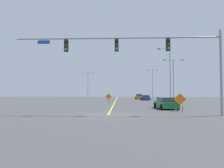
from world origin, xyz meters
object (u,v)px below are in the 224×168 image
Objects in this scene: street_lamp_near_right at (173,77)px; car_orange_passing at (139,97)px; street_lamp_far_left at (88,83)px; street_lamp_mid_left at (169,73)px; car_green_far at (166,103)px; street_lamp_near_left at (153,82)px; construction_sign_left_shoulder at (180,100)px; car_blue_distant at (145,98)px; construction_sign_left_lane at (108,97)px; traffic_signal_assembly at (144,50)px.

car_orange_passing is at bearing 107.87° from street_lamp_near_right.
street_lamp_near_right is 17.91m from car_orange_passing.
street_lamp_mid_left is (19.83, -33.19, 0.19)m from street_lamp_far_left.
street_lamp_near_left is at bearing 83.08° from car_green_far.
street_lamp_mid_left is 22.15m from car_orange_passing.
street_lamp_mid_left is at bearing 74.19° from car_green_far.
street_lamp_mid_left reaches higher than street_lamp_far_left.
street_lamp_far_left is 0.95× the size of street_lamp_near_left.
street_lamp_mid_left is 15.14m from construction_sign_left_shoulder.
car_blue_distant is (17.44, -18.52, -4.58)m from street_lamp_far_left.
construction_sign_left_shoulder is at bearing -62.08° from construction_sign_left_lane.
car_green_far is at bearing -107.80° from street_lamp_near_right.
car_green_far is (-3.18, -11.21, -4.70)m from street_lamp_mid_left.
car_green_far is (-0.78, -25.88, 0.07)m from car_blue_distant.
street_lamp_near_left is (8.34, 47.29, -0.37)m from traffic_signal_assembly.
car_blue_distant is at bearing -105.82° from street_lamp_near_left.
traffic_signal_assembly is 7.18m from construction_sign_left_shoulder.
street_lamp_near_left is at bearing 74.18° from car_blue_distant.
construction_sign_left_shoulder is at bearing -90.07° from car_blue_distant.
street_lamp_near_right is (0.25, -24.37, -0.24)m from street_lamp_near_left.
street_lamp_mid_left is at bearing 69.90° from traffic_signal_assembly.
street_lamp_mid_left is 2.21× the size of car_green_far.
car_green_far is at bearing -58.97° from construction_sign_left_lane.
car_orange_passing is at bearing 69.33° from construction_sign_left_lane.
construction_sign_left_lane is at bearing 102.20° from traffic_signal_assembly.
traffic_signal_assembly is 2.07× the size of street_lamp_far_left.
car_blue_distant is (-2.39, 14.66, -4.77)m from street_lamp_mid_left.
car_orange_passing is at bearing -35.58° from street_lamp_far_left.
construction_sign_left_lane is at bearing -165.30° from street_lamp_near_right.
car_orange_passing is at bearing 85.26° from traffic_signal_assembly.
street_lamp_near_left is 2.22× the size of car_orange_passing.
street_lamp_near_right is 5.28m from street_lamp_mid_left.
street_lamp_near_right is at bearing 72.20° from car_green_far.
street_lamp_far_left is 4.62× the size of construction_sign_left_shoulder.
traffic_signal_assembly is at bearing -116.64° from car_green_far.
car_blue_distant is (4.21, 32.71, -5.09)m from traffic_signal_assembly.
street_lamp_near_right is 11.62m from car_blue_distant.
street_lamp_far_left is 38.66m from street_lamp_mid_left.
street_lamp_near_left is at bearing 65.62° from construction_sign_left_lane.
car_blue_distant is at bearing 88.27° from car_green_far.
street_lamp_far_left reaches higher than car_orange_passing.
traffic_signal_assembly is 10.33× the size of construction_sign_left_lane.
car_green_far is 32.60m from car_orange_passing.
construction_sign_left_shoulder reaches higher than car_orange_passing.
construction_sign_left_lane is at bearing 117.92° from construction_sign_left_shoulder.
car_blue_distant is 1.00× the size of car_green_far.
street_lamp_near_left reaches higher than construction_sign_left_lane.
car_blue_distant is (-4.38, 9.79, -4.49)m from street_lamp_near_right.
street_lamp_near_right reaches higher than car_orange_passing.
traffic_signal_assembly is 4.39× the size of car_orange_passing.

